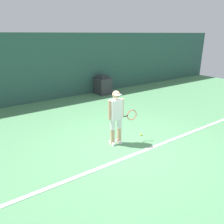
% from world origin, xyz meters
% --- Properties ---
extents(ground_plane, '(24.00, 24.00, 0.00)m').
position_xyz_m(ground_plane, '(0.00, 0.00, 0.00)').
color(ground_plane, '#518C5B').
extents(back_wall, '(24.00, 0.10, 3.13)m').
position_xyz_m(back_wall, '(0.00, 5.90, 1.56)').
color(back_wall, '#2D564C').
rests_on(back_wall, ground_plane).
extents(court_baseline, '(21.60, 0.10, 0.01)m').
position_xyz_m(court_baseline, '(0.00, -0.48, 0.01)').
color(court_baseline, white).
rests_on(court_baseline, ground_plane).
extents(tennis_player, '(0.93, 0.31, 1.61)m').
position_xyz_m(tennis_player, '(-0.16, 0.32, 0.89)').
color(tennis_player, tan).
rests_on(tennis_player, ground_plane).
extents(tennis_ball, '(0.07, 0.07, 0.07)m').
position_xyz_m(tennis_ball, '(0.80, 0.29, 0.03)').
color(tennis_ball, '#D1E533').
rests_on(tennis_ball, ground_plane).
extents(covered_chair, '(0.71, 0.83, 0.97)m').
position_xyz_m(covered_chair, '(2.61, 5.38, 0.46)').
color(covered_chair, '#333338').
rests_on(covered_chair, ground_plane).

